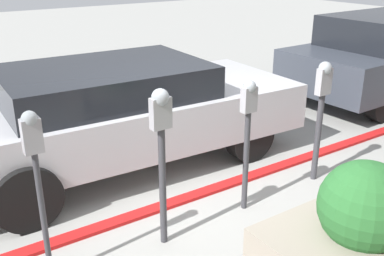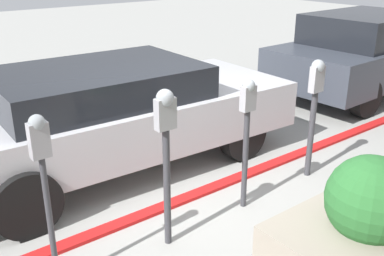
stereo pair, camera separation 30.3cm
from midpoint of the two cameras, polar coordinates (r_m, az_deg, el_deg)
name	(u,v)px [view 2 (the right image)]	position (r m, az deg, el deg)	size (l,w,h in m)	color
ground_plane	(185,204)	(5.20, -2.56, -9.68)	(40.00, 40.00, 0.00)	#999993
curb_strip	(181,200)	(5.24, -3.08, -9.14)	(24.50, 0.16, 0.04)	red
parking_meter_nearest	(43,166)	(3.72, -20.69, -4.62)	(0.15, 0.13, 1.56)	#38383D
parking_meter_second	(166,139)	(4.07, -5.47, -1.39)	(0.19, 0.16, 1.58)	#38383D
parking_meter_middle	(247,121)	(4.74, 5.19, 0.83)	(0.16, 0.14, 1.48)	#38383D
parking_meter_fourth	(315,98)	(5.61, 13.85, 3.67)	(0.19, 0.16, 1.51)	#38383D
planter_box	(365,239)	(4.08, 19.08, -13.17)	(1.49, 1.14, 1.19)	gray
parked_car_middle	(111,113)	(5.91, -11.73, 1.90)	(4.87, 2.09, 1.38)	#B7B7BC
parked_car_rear	(367,52)	(9.69, 20.53, 9.01)	(4.48, 2.04, 1.60)	#383D47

